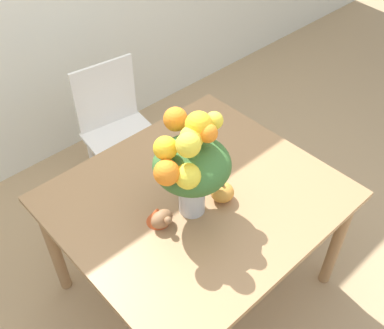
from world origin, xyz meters
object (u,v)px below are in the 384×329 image
at_px(flower_vase, 191,164).
at_px(dining_chair_near_window, 119,132).
at_px(turkey_figurine, 160,217).
at_px(pumpkin, 222,192).

relative_size(flower_vase, dining_chair_near_window, 0.57).
distance_m(flower_vase, turkey_figurine, 0.28).
height_order(flower_vase, dining_chair_near_window, flower_vase).
bearing_deg(pumpkin, turkey_figurine, 164.50).
relative_size(turkey_figurine, dining_chair_near_window, 0.16).
xyz_separation_m(flower_vase, pumpkin, (0.15, -0.05, -0.24)).
bearing_deg(dining_chair_near_window, turkey_figurine, -106.68).
bearing_deg(flower_vase, pumpkin, -17.46).
height_order(turkey_figurine, dining_chair_near_window, dining_chair_near_window).
xyz_separation_m(pumpkin, turkey_figurine, (-0.30, 0.08, -0.00)).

